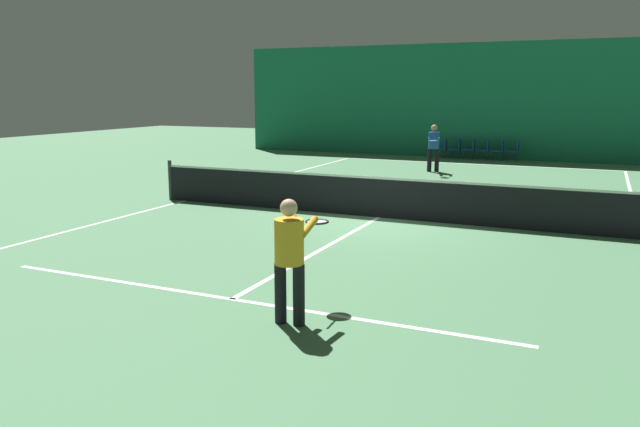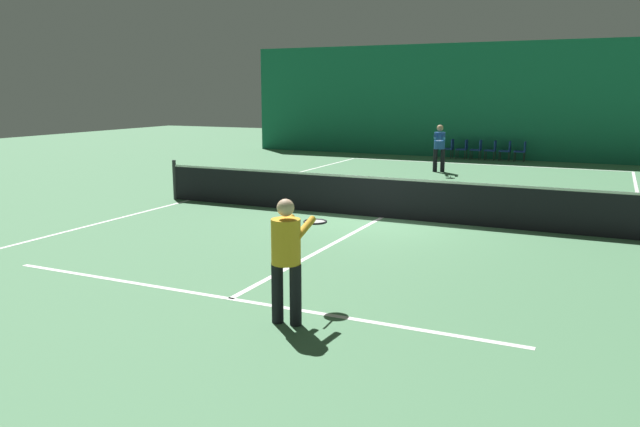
% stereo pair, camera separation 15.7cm
% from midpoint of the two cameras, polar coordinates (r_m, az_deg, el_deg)
% --- Properties ---
extents(ground_plane, '(60.00, 60.00, 0.00)m').
position_cam_midpoint_polar(ground_plane, '(14.60, 5.10, -0.36)').
color(ground_plane, '#4C7F56').
extents(backdrop_curtain, '(23.00, 0.12, 4.95)m').
position_cam_midpoint_polar(backdrop_curtain, '(28.15, 14.91, 9.90)').
color(backdrop_curtain, '#196B4C').
rests_on(backdrop_curtain, ground).
extents(court_line_baseline_far, '(11.00, 0.10, 0.00)m').
position_cam_midpoint_polar(court_line_baseline_far, '(26.01, 13.78, 4.41)').
color(court_line_baseline_far, white).
rests_on(court_line_baseline_far, ground).
extents(court_line_service_far, '(8.25, 0.10, 0.00)m').
position_cam_midpoint_polar(court_line_service_far, '(20.67, 10.95, 2.87)').
color(court_line_service_far, white).
rests_on(court_line_service_far, ground).
extents(court_line_service_near, '(8.25, 0.10, 0.00)m').
position_cam_midpoint_polar(court_line_service_near, '(8.99, -8.56, -7.75)').
color(court_line_service_near, white).
rests_on(court_line_service_near, ground).
extents(court_line_sideline_left, '(0.10, 23.80, 0.00)m').
position_cam_midpoint_polar(court_line_sideline_left, '(17.16, -12.51, 1.15)').
color(court_line_sideline_left, white).
rests_on(court_line_sideline_left, ground).
extents(court_line_centre, '(0.10, 12.80, 0.00)m').
position_cam_midpoint_polar(court_line_centre, '(14.60, 5.10, -0.35)').
color(court_line_centre, white).
rests_on(court_line_centre, ground).
extents(tennis_net, '(12.00, 0.10, 1.07)m').
position_cam_midpoint_polar(tennis_net, '(14.50, 5.14, 1.62)').
color(tennis_net, black).
rests_on(tennis_net, ground).
extents(player_near, '(0.44, 1.34, 1.60)m').
position_cam_midpoint_polar(player_near, '(7.78, -3.28, -3.47)').
color(player_near, black).
rests_on(player_near, ground).
extents(player_far, '(0.66, 1.41, 1.71)m').
position_cam_midpoint_polar(player_far, '(23.10, 10.16, 6.23)').
color(player_far, black).
rests_on(player_far, ground).
extents(courtside_chair_0, '(0.44, 0.44, 0.84)m').
position_cam_midpoint_polar(courtside_chair_0, '(28.05, 11.02, 5.98)').
color(courtside_chair_0, '#2D2D2D').
rests_on(courtside_chair_0, ground).
extents(courtside_chair_1, '(0.44, 0.44, 0.84)m').
position_cam_midpoint_polar(courtside_chair_1, '(27.92, 12.24, 5.91)').
color(courtside_chair_1, '#2D2D2D').
rests_on(courtside_chair_1, ground).
extents(courtside_chair_2, '(0.44, 0.44, 0.84)m').
position_cam_midpoint_polar(courtside_chair_2, '(27.80, 13.48, 5.84)').
color(courtside_chair_2, '#2D2D2D').
rests_on(courtside_chair_2, ground).
extents(courtside_chair_3, '(0.44, 0.44, 0.84)m').
position_cam_midpoint_polar(courtside_chair_3, '(27.69, 14.72, 5.76)').
color(courtside_chair_3, '#2D2D2D').
rests_on(courtside_chair_3, ground).
extents(courtside_chair_4, '(0.44, 0.44, 0.84)m').
position_cam_midpoint_polar(courtside_chair_4, '(27.60, 15.97, 5.68)').
color(courtside_chair_4, '#2D2D2D').
rests_on(courtside_chair_4, ground).
extents(courtside_chair_5, '(0.44, 0.44, 0.84)m').
position_cam_midpoint_polar(courtside_chair_5, '(27.51, 17.22, 5.60)').
color(courtside_chair_5, '#2D2D2D').
rests_on(courtside_chair_5, ground).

